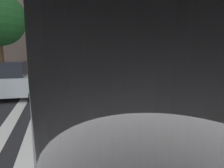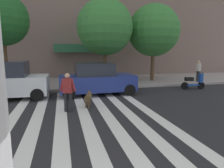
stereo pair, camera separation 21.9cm
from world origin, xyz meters
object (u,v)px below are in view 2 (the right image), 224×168
(parked_scooter, at_px, (193,82))
(street_tree_middle, at_px, (105,27))
(parked_car_behind_first, at_px, (5,81))
(street_tree_further, at_px, (154,31))
(dog_on_leash, at_px, (88,97))
(pedestrian_bystander, at_px, (198,70))
(street_tree_nearest, at_px, (2,20))
(parked_car_third_in_line, at_px, (97,80))
(pedestrian_dog_walker, at_px, (68,90))

(parked_scooter, relative_size, street_tree_middle, 0.27)
(parked_car_behind_first, distance_m, parked_scooter, 11.45)
(parked_car_behind_first, bearing_deg, street_tree_further, 19.36)
(dog_on_leash, bearing_deg, parked_scooter, 19.14)
(parked_scooter, bearing_deg, pedestrian_bystander, 47.64)
(parked_car_behind_first, bearing_deg, pedestrian_bystander, 9.09)
(street_tree_nearest, xyz_separation_m, pedestrian_bystander, (13.88, -0.64, -3.39))
(street_tree_nearest, distance_m, pedestrian_bystander, 14.30)
(parked_car_behind_first, distance_m, parked_car_third_in_line, 4.91)
(parked_car_behind_first, bearing_deg, street_tree_middle, 25.30)
(parked_scooter, bearing_deg, street_tree_middle, 152.90)
(parked_car_behind_first, relative_size, dog_on_leash, 3.87)
(parked_car_third_in_line, height_order, dog_on_leash, parked_car_third_in_line)
(parked_scooter, relative_size, street_tree_further, 0.27)
(street_tree_middle, distance_m, pedestrian_bystander, 7.97)
(parked_car_third_in_line, height_order, street_tree_nearest, street_tree_nearest)
(parked_scooter, height_order, street_tree_further, street_tree_further)
(pedestrian_dog_walker, bearing_deg, street_tree_nearest, 122.34)
(parked_scooter, height_order, pedestrian_dog_walker, pedestrian_dog_walker)
(street_tree_nearest, xyz_separation_m, pedestrian_dog_walker, (3.72, -5.88, -3.54))
(street_tree_middle, bearing_deg, street_tree_nearest, -179.34)
(street_tree_further, bearing_deg, street_tree_middle, -170.25)
(street_tree_nearest, bearing_deg, street_tree_middle, 0.66)
(parked_car_third_in_line, bearing_deg, street_tree_middle, 68.72)
(parked_car_third_in_line, bearing_deg, street_tree_further, 34.42)
(street_tree_nearest, relative_size, dog_on_leash, 5.37)
(parked_car_third_in_line, bearing_deg, pedestrian_dog_walker, -119.33)
(street_tree_further, relative_size, pedestrian_bystander, 3.65)
(parked_scooter, bearing_deg, pedestrian_dog_walker, -158.98)
(street_tree_middle, bearing_deg, street_tree_further, 9.75)
(street_tree_nearest, bearing_deg, pedestrian_dog_walker, -57.66)
(parked_car_behind_first, bearing_deg, dog_on_leash, -31.29)
(parked_car_behind_first, height_order, pedestrian_bystander, parked_car_behind_first)
(pedestrian_dog_walker, distance_m, pedestrian_bystander, 11.43)
(parked_car_third_in_line, relative_size, street_tree_middle, 0.73)
(street_tree_middle, distance_m, dog_on_leash, 6.79)
(street_tree_middle, height_order, dog_on_leash, street_tree_middle)
(dog_on_leash, bearing_deg, pedestrian_dog_walker, -145.82)
(dog_on_leash, bearing_deg, pedestrian_bystander, 26.55)
(parked_car_behind_first, xyz_separation_m, parked_scooter, (11.44, 0.07, -0.49))
(parked_car_behind_first, bearing_deg, street_tree_nearest, 101.58)
(street_tree_further, bearing_deg, parked_scooter, -68.63)
(parked_car_behind_first, height_order, dog_on_leash, parked_car_behind_first)
(pedestrian_dog_walker, xyz_separation_m, dog_on_leash, (0.93, 0.63, -0.48))
(street_tree_middle, relative_size, dog_on_leash, 5.40)
(street_tree_further, distance_m, dog_on_leash, 9.25)
(parked_car_third_in_line, xyz_separation_m, pedestrian_bystander, (8.41, 2.13, 0.20))
(pedestrian_bystander, bearing_deg, street_tree_middle, 174.42)
(street_tree_nearest, bearing_deg, street_tree_further, 4.16)
(parked_scooter, xyz_separation_m, street_tree_middle, (-5.42, 2.77, 3.71))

